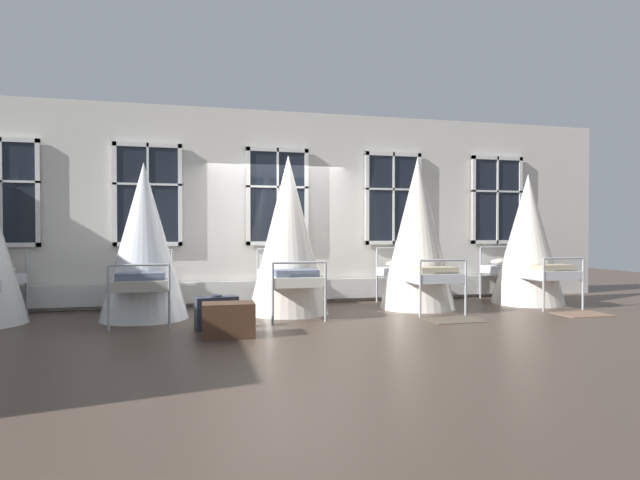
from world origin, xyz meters
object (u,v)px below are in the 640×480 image
(cot_fourth, at_px, (418,235))
(suitcase_dark, at_px, (217,313))
(cot_second, at_px, (144,243))
(cot_fifth, at_px, (528,241))
(cot_third, at_px, (288,237))
(travel_trunk, at_px, (228,320))

(cot_fourth, xyz_separation_m, suitcase_dark, (-3.45, -1.20, -1.03))
(cot_second, relative_size, suitcase_dark, 3.99)
(cot_fourth, relative_size, cot_fifth, 1.10)
(cot_third, distance_m, cot_fifth, 4.44)
(cot_fourth, distance_m, travel_trunk, 3.91)
(suitcase_dark, distance_m, travel_trunk, 0.56)
(cot_fifth, bearing_deg, cot_fourth, 90.13)
(cot_third, xyz_separation_m, suitcase_dark, (-1.20, -1.17, -1.00))
(cot_third, bearing_deg, suitcase_dark, 135.50)
(cot_fourth, relative_size, suitcase_dark, 4.40)
(cot_third, bearing_deg, travel_trunk, 148.84)
(cot_second, distance_m, suitcase_dark, 1.78)
(cot_second, xyz_separation_m, cot_third, (2.19, -0.00, 0.09))
(cot_fourth, xyz_separation_m, travel_trunk, (-3.34, -1.75, -1.04))
(cot_fourth, distance_m, cot_fifth, 2.19)
(cot_second, bearing_deg, cot_third, -89.73)
(cot_second, relative_size, cot_third, 0.93)
(cot_third, relative_size, suitcase_dark, 4.29)
(cot_fourth, bearing_deg, cot_fifth, -89.07)
(suitcase_dark, bearing_deg, travel_trunk, -88.82)
(cot_second, height_order, travel_trunk, cot_second)
(travel_trunk, bearing_deg, cot_second, 122.71)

